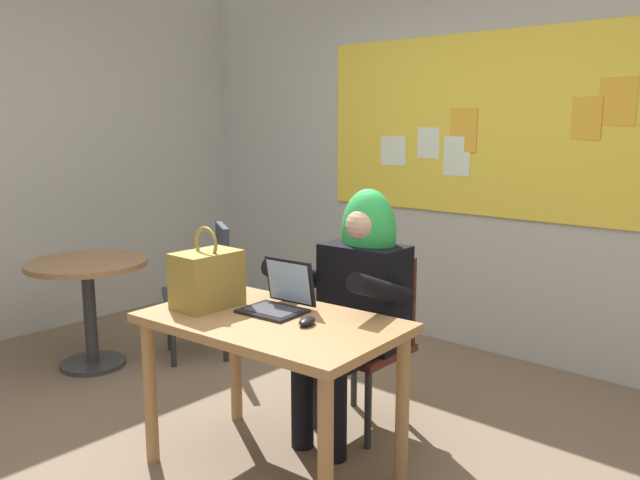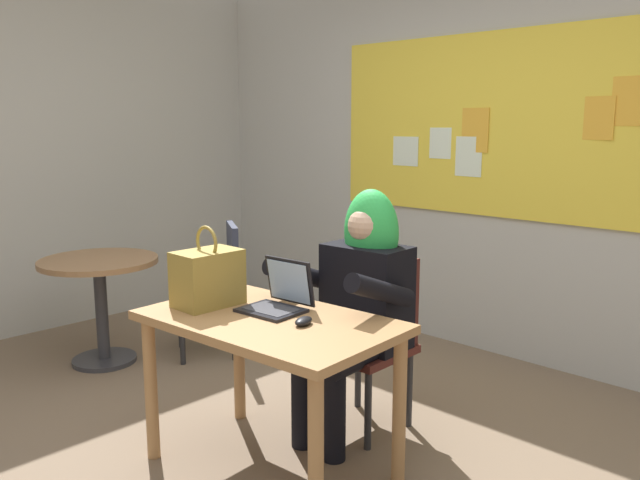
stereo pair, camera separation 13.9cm
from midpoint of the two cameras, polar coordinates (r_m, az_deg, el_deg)
ground_plane at (r=3.23m, az=-8.16°, el=-18.89°), size 24.00×24.00×0.00m
wall_back_bulletin at (r=4.52m, az=12.90°, el=7.38°), size 5.33×2.31×2.68m
desk_main at (r=2.89m, az=-5.67°, el=-8.93°), size 1.18×0.76×0.72m
chair_at_desk at (r=3.41m, az=3.33°, el=-7.99°), size 0.43×0.43×0.89m
person_costumed at (r=3.24m, az=2.04°, el=-4.67°), size 0.62×0.63×1.24m
laptop at (r=2.96m, az=-4.97°, el=-5.24°), size 0.29×0.28×0.23m
computer_mouse at (r=2.75m, az=-2.61°, el=-7.18°), size 0.09×0.12×0.03m
handbag at (r=3.04m, az=-11.22°, el=-3.36°), size 0.20×0.30×0.38m
side_table_round at (r=4.43m, az=-20.60°, el=-4.06°), size 0.75×0.75×0.70m
chair_spare_by_window at (r=4.44m, az=-10.79°, el=-3.78°), size 0.58×0.58×0.89m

